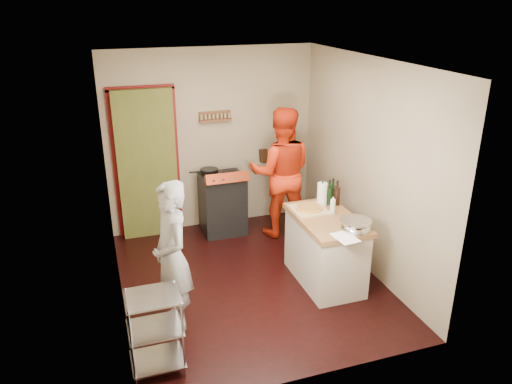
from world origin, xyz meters
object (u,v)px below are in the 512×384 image
stove (223,203)px  wire_shelving (155,329)px  person_stripe (172,257)px  person_red (281,173)px  island (326,247)px

stove → wire_shelving: (-1.33, -2.62, -0.01)m
person_stripe → person_red: (1.82, 1.69, 0.13)m
wire_shelving → island: (2.14, 0.91, 0.01)m
wire_shelving → person_red: 3.16m
stove → island: island is taller
person_stripe → island: bearing=90.2°
stove → person_red: person_red is taller
stove → island: bearing=-64.8°
stove → wire_shelving: 2.94m
stove → island: 1.90m
wire_shelving → person_stripe: 0.77m
stove → island: (0.81, -1.72, 0.00)m
island → person_stripe: size_ratio=0.79×
wire_shelving → person_stripe: bearing=65.9°
island → person_stripe: 1.91m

